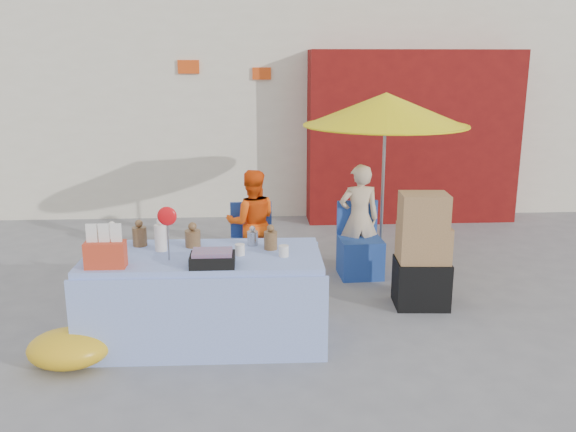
{
  "coord_description": "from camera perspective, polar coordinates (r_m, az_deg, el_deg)",
  "views": [
    {
      "loc": [
        -0.27,
        -5.03,
        2.44
      ],
      "look_at": [
        0.07,
        0.6,
        1.0
      ],
      "focal_mm": 38.0,
      "sensor_mm": 36.0,
      "label": 1
    }
  ],
  "objects": [
    {
      "name": "ground",
      "position": [
        5.59,
        -0.35,
        -11.53
      ],
      "size": [
        80.0,
        80.0,
        0.0
      ],
      "primitive_type": "plane",
      "color": "slate",
      "rests_on": "ground"
    },
    {
      "name": "backdrop",
      "position": [
        12.58,
        0.15,
        17.35
      ],
      "size": [
        14.0,
        8.0,
        7.8
      ],
      "color": "silver",
      "rests_on": "ground"
    },
    {
      "name": "market_table",
      "position": [
        5.5,
        -7.91,
        -7.43
      ],
      "size": [
        2.11,
        1.01,
        1.27
      ],
      "rotation": [
        0.0,
        0.0,
        -0.01
      ],
      "color": "#95AFEF",
      "rests_on": "ground"
    },
    {
      "name": "chair_left",
      "position": [
        7.03,
        -3.35,
        -3.78
      ],
      "size": [
        0.5,
        0.49,
        0.85
      ],
      "rotation": [
        0.0,
        0.0,
        0.05
      ],
      "color": "#21439B",
      "rests_on": "ground"
    },
    {
      "name": "chair_right",
      "position": [
        7.14,
        6.75,
        -3.58
      ],
      "size": [
        0.5,
        0.49,
        0.85
      ],
      "rotation": [
        0.0,
        0.0,
        0.05
      ],
      "color": "#21439B",
      "rests_on": "ground"
    },
    {
      "name": "vendor_orange",
      "position": [
        7.06,
        -3.39,
        -0.63
      ],
      "size": [
        0.62,
        0.5,
        1.24
      ],
      "primitive_type": "imported",
      "rotation": [
        0.0,
        0.0,
        3.19
      ],
      "color": "#FF520D",
      "rests_on": "ground"
    },
    {
      "name": "vendor_beige",
      "position": [
        7.16,
        6.66,
        -0.27
      ],
      "size": [
        0.49,
        0.33,
        1.29
      ],
      "primitive_type": "imported",
      "rotation": [
        0.0,
        0.0,
        3.19
      ],
      "color": "beige",
      "rests_on": "ground"
    },
    {
      "name": "umbrella",
      "position": [
        7.16,
        9.14,
        9.76
      ],
      "size": [
        1.9,
        1.9,
        2.09
      ],
      "color": "gray",
      "rests_on": "ground"
    },
    {
      "name": "box_stack",
      "position": [
        6.29,
        12.47,
        -3.57
      ],
      "size": [
        0.56,
        0.47,
        1.18
      ],
      "rotation": [
        0.0,
        0.0,
        -0.06
      ],
      "color": "black",
      "rests_on": "ground"
    },
    {
      "name": "tarp_bundle",
      "position": [
        5.42,
        -19.8,
        -11.57
      ],
      "size": [
        0.75,
        0.63,
        0.3
      ],
      "primitive_type": "ellipsoid",
      "rotation": [
        0.0,
        0.0,
        -0.15
      ],
      "color": "gold",
      "rests_on": "ground"
    }
  ]
}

